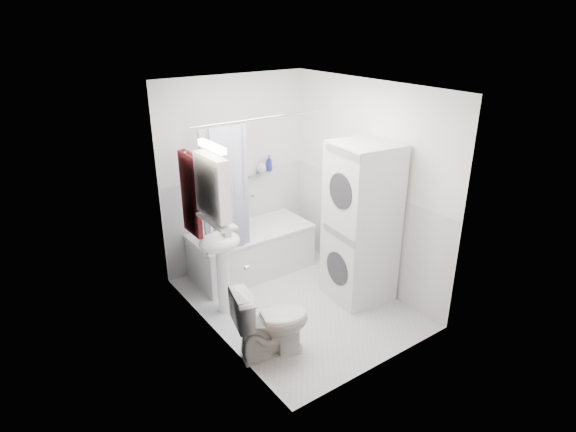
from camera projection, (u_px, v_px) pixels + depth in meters
floor at (296, 302)px, 5.48m from camera, size 2.60×2.60×0.00m
room_walls at (297, 178)px, 4.91m from camera, size 2.60×2.60×2.60m
wainscot at (281, 246)px, 5.47m from camera, size 1.98×2.58×2.58m
door at (247, 268)px, 4.17m from camera, size 0.05×2.00×2.00m
bathtub at (252, 248)px, 6.04m from camera, size 1.50×0.71×0.57m
tub_spout at (250, 195)px, 6.17m from camera, size 0.04×0.12×0.04m
curtain_rod at (261, 118)px, 5.16m from camera, size 1.68×0.02×0.02m
shower_curtain at (227, 192)px, 5.21m from camera, size 0.55×0.02×1.45m
sink at (221, 254)px, 5.05m from camera, size 0.44×0.37×1.04m
medicine_cabinet at (213, 185)px, 4.47m from camera, size 0.13×0.50×0.71m
shelf at (216, 221)px, 4.61m from camera, size 0.18×0.54×0.02m
shower_caddy at (253, 175)px, 6.09m from camera, size 0.22×0.06×0.02m
towel at (190, 193)px, 4.86m from camera, size 0.07×0.36×0.88m
washer_dryer at (361, 223)px, 5.29m from camera, size 0.71×0.70×1.81m
toilet at (271, 322)px, 4.53m from camera, size 0.81×0.58×0.72m
soap_pump at (227, 234)px, 4.92m from camera, size 0.08×0.17×0.08m
shelf_bottle at (224, 221)px, 4.48m from camera, size 0.07×0.18×0.07m
shelf_cup at (210, 211)px, 4.68m from camera, size 0.10×0.09×0.10m
shampoo_a at (261, 168)px, 6.12m from camera, size 0.13×0.17×0.13m
shampoo_b at (269, 168)px, 6.20m from camera, size 0.08×0.21×0.08m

